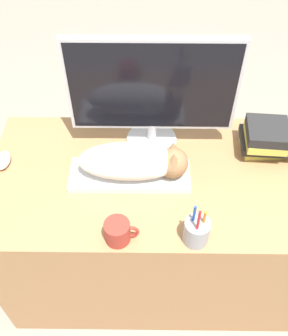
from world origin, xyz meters
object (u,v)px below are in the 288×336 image
at_px(pen_cup, 196,231).
at_px(monitor, 153,91).
at_px(keyboard, 130,175).
at_px(computer_mouse, 3,160).
at_px(book_stack, 267,139).
at_px(coffee_mug, 118,232).
at_px(cat, 137,161).

bearing_deg(pen_cup, monitor, 107.61).
relative_size(keyboard, computer_mouse, 4.79).
xyz_separation_m(pen_cup, book_stack, (0.30, 0.41, 0.02)).
bearing_deg(keyboard, coffee_mug, -95.96).
height_order(keyboard, pen_cup, pen_cup).
bearing_deg(pen_cup, coffee_mug, 179.90).
xyz_separation_m(cat, computer_mouse, (-0.52, 0.06, -0.07)).
height_order(cat, coffee_mug, cat).
bearing_deg(pen_cup, computer_mouse, 155.37).
xyz_separation_m(computer_mouse, pen_cup, (0.72, -0.33, 0.03)).
bearing_deg(keyboard, pen_cup, -49.49).
bearing_deg(computer_mouse, cat, -6.98).
bearing_deg(cat, pen_cup, -53.29).
bearing_deg(book_stack, computer_mouse, -175.57).
relative_size(monitor, pen_cup, 3.30).
distance_m(keyboard, monitor, 0.33).
xyz_separation_m(keyboard, coffee_mug, (-0.03, -0.27, 0.03)).
xyz_separation_m(coffee_mug, book_stack, (0.56, 0.41, 0.03)).
xyz_separation_m(keyboard, monitor, (0.08, 0.19, 0.25)).
xyz_separation_m(cat, monitor, (0.05, 0.19, 0.17)).
height_order(computer_mouse, book_stack, book_stack).
distance_m(cat, pen_cup, 0.34).
distance_m(cat, monitor, 0.26).
xyz_separation_m(cat, pen_cup, (0.20, -0.27, -0.04)).
distance_m(monitor, pen_cup, 0.52).
height_order(monitor, coffee_mug, monitor).
bearing_deg(computer_mouse, pen_cup, -24.63).
bearing_deg(computer_mouse, book_stack, 4.43).
bearing_deg(computer_mouse, coffee_mug, -35.35).
distance_m(coffee_mug, pen_cup, 0.26).
height_order(coffee_mug, pen_cup, pen_cup).
distance_m(monitor, book_stack, 0.49).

